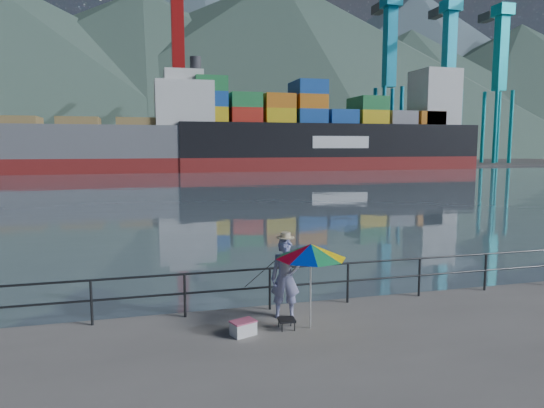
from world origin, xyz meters
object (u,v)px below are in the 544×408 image
(beach_umbrella, at_px, (311,251))
(cooler_bag, at_px, (243,329))
(fisherman, at_px, (285,278))
(container_ship, at_px, (340,134))
(bulk_carrier, at_px, (95,144))

(beach_umbrella, distance_m, cooler_bag, 2.12)
(fisherman, xyz_separation_m, cooler_bag, (-1.13, -0.78, -0.77))
(fisherman, xyz_separation_m, beach_umbrella, (0.33, -0.77, 0.77))
(beach_umbrella, xyz_separation_m, container_ship, (30.20, 70.50, 4.22))
(beach_umbrella, relative_size, bulk_carrier, 0.04)
(fisherman, bearing_deg, cooler_bag, -127.82)
(fisherman, height_order, bulk_carrier, bulk_carrier)
(bulk_carrier, bearing_deg, beach_umbrella, -81.52)
(container_ship, bearing_deg, fisherman, -113.65)
(cooler_bag, xyz_separation_m, container_ship, (31.67, 70.51, 5.76))
(beach_umbrella, distance_m, container_ship, 76.82)
(fisherman, distance_m, bulk_carrier, 70.56)
(beach_umbrella, bearing_deg, container_ship, 66.81)
(fisherman, distance_m, cooler_bag, 1.58)
(bulk_carrier, bearing_deg, fisherman, -81.69)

